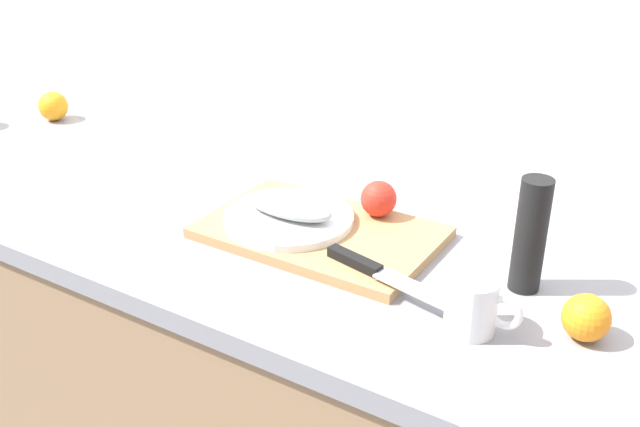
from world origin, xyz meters
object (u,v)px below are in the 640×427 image
(cutting_board, at_px, (320,232))
(coffee_mug_0, at_px, (473,305))
(white_plate, at_px, (289,218))
(pepper_mill, at_px, (530,235))
(fish_fillet, at_px, (288,206))
(chef_knife, at_px, (378,272))

(cutting_board, bearing_deg, coffee_mug_0, -20.73)
(cutting_board, xyz_separation_m, coffee_mug_0, (0.36, -0.13, 0.04))
(white_plate, relative_size, coffee_mug_0, 2.10)
(cutting_board, height_order, white_plate, white_plate)
(white_plate, xyz_separation_m, pepper_mill, (0.45, 0.04, 0.07))
(white_plate, relative_size, fish_fillet, 1.33)
(white_plate, bearing_deg, chef_knife, -20.14)
(cutting_board, relative_size, coffee_mug_0, 3.68)
(chef_knife, bearing_deg, coffee_mug_0, 0.71)
(cutting_board, height_order, chef_knife, chef_knife)
(fish_fillet, bearing_deg, white_plate, 0.00)
(coffee_mug_0, bearing_deg, fish_fillet, 163.48)
(cutting_board, bearing_deg, fish_fillet, -171.26)
(cutting_board, distance_m, coffee_mug_0, 0.38)
(cutting_board, distance_m, white_plate, 0.07)
(pepper_mill, bearing_deg, fish_fillet, -175.18)
(cutting_board, height_order, pepper_mill, pepper_mill)
(fish_fillet, relative_size, pepper_mill, 0.94)
(cutting_board, height_order, fish_fillet, fish_fillet)
(coffee_mug_0, height_order, pepper_mill, pepper_mill)
(white_plate, bearing_deg, pepper_mill, 4.82)
(fish_fillet, bearing_deg, chef_knife, -20.14)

